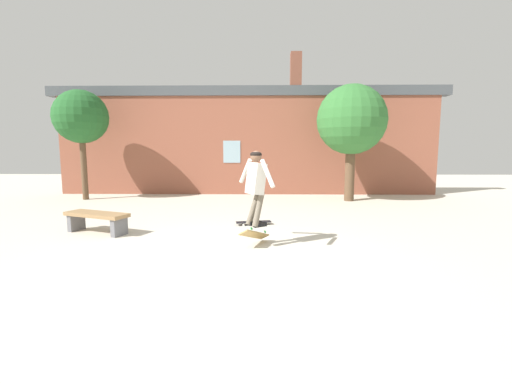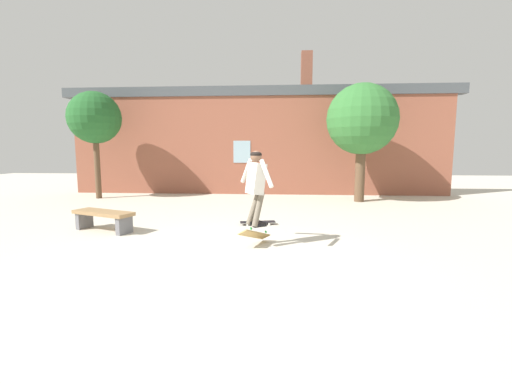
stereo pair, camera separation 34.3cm
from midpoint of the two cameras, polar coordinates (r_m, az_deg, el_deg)
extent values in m
plane|color=beige|center=(5.81, -4.01, -11.54)|extent=(40.00, 40.00, 0.00)
cube|color=#93513D|center=(14.30, 0.93, 7.70)|extent=(15.53, 0.40, 4.01)
cube|color=#474C51|center=(14.49, 0.95, 16.43)|extent=(16.30, 0.52, 0.39)
cube|color=brown|center=(14.68, 9.13, 19.61)|extent=(0.44, 0.44, 1.31)
cube|color=#99B7C6|center=(14.14, -1.66, 6.72)|extent=(0.70, 0.02, 0.90)
cylinder|color=brown|center=(12.76, 17.68, 2.89)|extent=(0.34, 0.34, 1.98)
sphere|color=#337033|center=(12.77, 18.01, 11.48)|extent=(2.46, 2.46, 2.46)
cylinder|color=brown|center=(14.23, -24.30, 3.67)|extent=(0.21, 0.21, 2.31)
sphere|color=#235B28|center=(14.26, -24.69, 11.21)|extent=(1.92, 1.92, 1.92)
cube|color=#99754C|center=(8.47, -23.08, -3.21)|extent=(1.58, 0.99, 0.08)
cube|color=slate|center=(8.99, -25.72, -4.27)|extent=(0.26, 0.41, 0.38)
cube|color=slate|center=(8.05, -19.97, -5.26)|extent=(0.26, 0.41, 0.38)
cube|color=silver|center=(6.42, 1.53, 2.25)|extent=(0.44, 0.45, 0.61)
sphere|color=brown|center=(6.40, 1.54, 5.94)|extent=(0.29, 0.29, 0.21)
ellipsoid|color=black|center=(6.40, 1.54, 6.26)|extent=(0.30, 0.30, 0.12)
cylinder|color=#6B6051|center=(6.57, 1.14, -2.68)|extent=(0.34, 0.21, 0.67)
cube|color=black|center=(6.64, 1.36, -5.22)|extent=(0.27, 0.23, 0.07)
cylinder|color=#6B6051|center=(6.42, 1.90, -2.90)|extent=(0.28, 0.31, 0.67)
cube|color=black|center=(6.50, 2.11, -5.50)|extent=(0.27, 0.23, 0.07)
cylinder|color=silver|center=(6.75, -0.14, 3.52)|extent=(0.29, 0.39, 0.50)
cylinder|color=silver|center=(6.08, 3.39, 3.11)|extent=(0.29, 0.39, 0.50)
cube|color=#AD894C|center=(6.67, 1.26, -7.13)|extent=(0.60, 0.78, 0.39)
cylinder|color=green|center=(6.86, 3.09, -6.65)|extent=(0.06, 0.08, 0.07)
cylinder|color=green|center=(6.96, 1.57, -7.40)|extent=(0.06, 0.08, 0.07)
cylinder|color=green|center=(6.41, 0.70, -6.11)|extent=(0.06, 0.08, 0.07)
cylinder|color=green|center=(6.51, -0.89, -6.91)|extent=(0.06, 0.08, 0.07)
cube|color=black|center=(8.50, 1.45, -5.01)|extent=(0.89, 0.36, 0.02)
cylinder|color=silver|center=(8.37, -0.28, -5.52)|extent=(0.06, 0.03, 0.05)
cylinder|color=silver|center=(8.58, -0.45, -5.20)|extent=(0.06, 0.03, 0.05)
cylinder|color=silver|center=(8.45, 3.37, -5.41)|extent=(0.06, 0.03, 0.05)
cylinder|color=silver|center=(8.65, 3.12, -5.10)|extent=(0.06, 0.03, 0.05)
camera|label=1|loc=(0.17, -88.48, 0.19)|focal=24.00mm
camera|label=2|loc=(0.17, 91.52, -0.19)|focal=24.00mm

